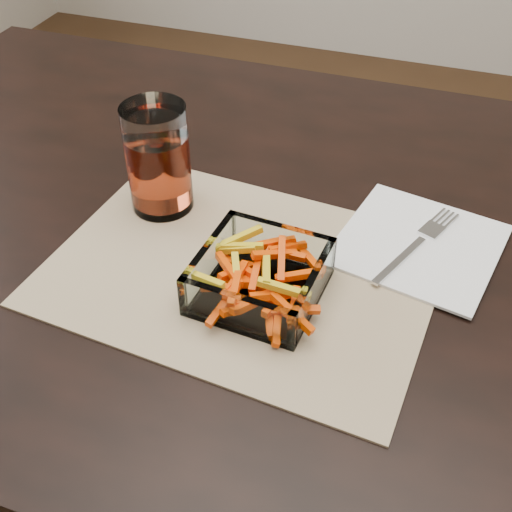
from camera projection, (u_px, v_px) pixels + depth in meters
The scene contains 6 objects.
dining_table at pixel (326, 283), 0.88m from camera, with size 1.60×0.90×0.75m.
placemat at pixel (242, 270), 0.77m from camera, with size 0.45×0.33×0.00m, color tan.
glass_bowl at pixel (260, 279), 0.72m from camera, with size 0.14×0.14×0.05m.
tumbler at pixel (158, 162), 0.82m from camera, with size 0.08×0.08×0.14m.
napkin at pixel (419, 244), 0.80m from camera, with size 0.19×0.19×0.00m, color white.
fork at pixel (418, 243), 0.80m from camera, with size 0.08×0.18×0.00m.
Camera 1 is at (0.12, -0.63, 1.27)m, focal length 45.00 mm.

